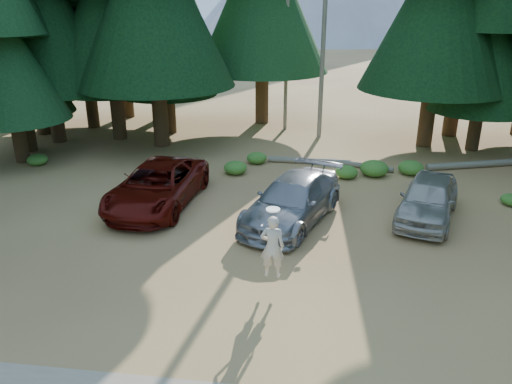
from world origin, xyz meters
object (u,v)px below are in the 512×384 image
Objects in this scene: silver_minivan_center at (292,200)px; log_mid at (361,165)px; frisbee_player at (272,246)px; silver_minivan_right at (428,199)px; red_pickup at (157,185)px; log_right at (476,164)px; log_left at (309,161)px.

silver_minivan_center is 6.71m from log_mid.
silver_minivan_right is at bearing -133.91° from frisbee_player.
red_pickup is 14.30m from log_right.
log_left reaches higher than log_mid.
silver_minivan_right reaches higher than log_right.
frisbee_player reaches higher than silver_minivan_right.
frisbee_player is 10.81m from log_left.
log_mid is (-1.90, 5.29, -0.63)m from silver_minivan_right.
red_pickup reaches higher than log_mid.
red_pickup is at bearing -47.06° from frisbee_player.
silver_minivan_right is 2.30× the size of frisbee_player.
red_pickup reaches higher than silver_minivan_center.
log_mid is (7.77, 5.31, -0.65)m from red_pickup.
red_pickup reaches higher than silver_minivan_right.
red_pickup is 5.08m from silver_minivan_center.
log_mid is 0.61× the size of log_right.
silver_minivan_center is 2.74× the size of frisbee_player.
log_left is (0.69, 10.73, -1.10)m from frisbee_player.
log_left is (0.41, 6.41, -0.62)m from silver_minivan_center.
log_right is (8.20, 11.13, -1.09)m from frisbee_player.
silver_minivan_center is at bearing -152.22° from silver_minivan_right.
silver_minivan_center is at bearing -156.98° from log_right.
frisbee_player is 10.90m from log_mid.
frisbee_player is 0.65× the size of log_mid.
silver_minivan_right is 1.16× the size of log_left.
log_right is at bearing -126.39° from frisbee_player.
frisbee_player reaches higher than log_mid.
log_left is at bearing -93.68° from frisbee_player.
silver_minivan_right is 5.66m from log_mid.
frisbee_player is at bearing -115.82° from silver_minivan_right.
silver_minivan_center is 6.45m from log_left.
frisbee_player reaches higher than silver_minivan_center.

